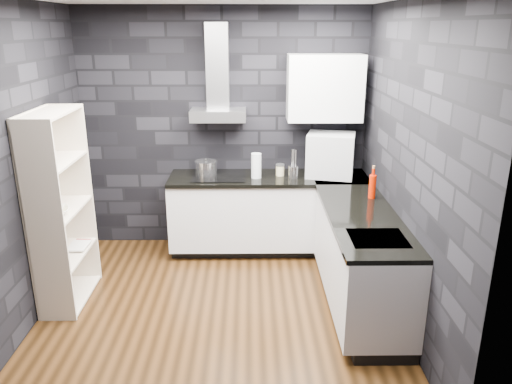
{
  "coord_description": "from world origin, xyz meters",
  "views": [
    {
      "loc": [
        0.3,
        -3.99,
        2.49
      ],
      "look_at": [
        0.35,
        0.45,
        1.0
      ],
      "focal_mm": 35.0,
      "sensor_mm": 36.0,
      "label": 1
    }
  ],
  "objects_px": {
    "appliance_garage": "(330,156)",
    "pot": "(206,168)",
    "red_bottle": "(372,187)",
    "fruit_bowl": "(55,211)",
    "utensil_crock": "(293,172)",
    "bookshelf": "(61,210)",
    "storage_jar": "(280,171)",
    "glass_vase": "(256,166)"
  },
  "relations": [
    {
      "from": "utensil_crock",
      "to": "appliance_garage",
      "type": "xyz_separation_m",
      "value": [
        0.41,
        0.08,
        0.16
      ]
    },
    {
      "from": "pot",
      "to": "storage_jar",
      "type": "relative_size",
      "value": 2.07
    },
    {
      "from": "glass_vase",
      "to": "utensil_crock",
      "type": "bearing_deg",
      "value": -1.82
    },
    {
      "from": "bookshelf",
      "to": "storage_jar",
      "type": "bearing_deg",
      "value": 36.76
    },
    {
      "from": "storage_jar",
      "to": "appliance_garage",
      "type": "bearing_deg",
      "value": -1.77
    },
    {
      "from": "storage_jar",
      "to": "utensil_crock",
      "type": "bearing_deg",
      "value": -33.92
    },
    {
      "from": "red_bottle",
      "to": "fruit_bowl",
      "type": "xyz_separation_m",
      "value": [
        -2.89,
        -0.43,
        -0.08
      ]
    },
    {
      "from": "pot",
      "to": "appliance_garage",
      "type": "distance_m",
      "value": 1.38
    },
    {
      "from": "appliance_garage",
      "to": "fruit_bowl",
      "type": "xyz_separation_m",
      "value": [
        -2.6,
        -1.19,
        -0.19
      ]
    },
    {
      "from": "glass_vase",
      "to": "red_bottle",
      "type": "height_order",
      "value": "glass_vase"
    },
    {
      "from": "utensil_crock",
      "to": "pot",
      "type": "bearing_deg",
      "value": 173.32
    },
    {
      "from": "utensil_crock",
      "to": "red_bottle",
      "type": "bearing_deg",
      "value": -43.9
    },
    {
      "from": "utensil_crock",
      "to": "appliance_garage",
      "type": "relative_size",
      "value": 0.27
    },
    {
      "from": "appliance_garage",
      "to": "red_bottle",
      "type": "relative_size",
      "value": 2.2
    },
    {
      "from": "appliance_garage",
      "to": "pot",
      "type": "bearing_deg",
      "value": -168.3
    },
    {
      "from": "storage_jar",
      "to": "bookshelf",
      "type": "relative_size",
      "value": 0.06
    },
    {
      "from": "storage_jar",
      "to": "utensil_crock",
      "type": "distance_m",
      "value": 0.17
    },
    {
      "from": "red_bottle",
      "to": "fruit_bowl",
      "type": "distance_m",
      "value": 2.92
    },
    {
      "from": "red_bottle",
      "to": "storage_jar",
      "type": "bearing_deg",
      "value": 137.56
    },
    {
      "from": "storage_jar",
      "to": "red_bottle",
      "type": "bearing_deg",
      "value": -42.44
    },
    {
      "from": "appliance_garage",
      "to": "bookshelf",
      "type": "height_order",
      "value": "bookshelf"
    },
    {
      "from": "pot",
      "to": "red_bottle",
      "type": "bearing_deg",
      "value": -25.4
    },
    {
      "from": "glass_vase",
      "to": "storage_jar",
      "type": "height_order",
      "value": "glass_vase"
    },
    {
      "from": "pot",
      "to": "fruit_bowl",
      "type": "height_order",
      "value": "pot"
    },
    {
      "from": "pot",
      "to": "fruit_bowl",
      "type": "xyz_separation_m",
      "value": [
        -1.23,
        -1.22,
        -0.04
      ]
    },
    {
      "from": "utensil_crock",
      "to": "bookshelf",
      "type": "xyz_separation_m",
      "value": [
        -2.19,
        -0.98,
        -0.07
      ]
    },
    {
      "from": "pot",
      "to": "storage_jar",
      "type": "xyz_separation_m",
      "value": [
        0.82,
        -0.02,
        -0.02
      ]
    },
    {
      "from": "glass_vase",
      "to": "bookshelf",
      "type": "height_order",
      "value": "bookshelf"
    },
    {
      "from": "appliance_garage",
      "to": "fruit_bowl",
      "type": "distance_m",
      "value": 2.86
    },
    {
      "from": "glass_vase",
      "to": "fruit_bowl",
      "type": "xyz_separation_m",
      "value": [
        -1.78,
        -1.12,
        -0.1
      ]
    },
    {
      "from": "red_bottle",
      "to": "utensil_crock",
      "type": "bearing_deg",
      "value": 136.1
    },
    {
      "from": "bookshelf",
      "to": "fruit_bowl",
      "type": "xyz_separation_m",
      "value": [
        0.0,
        -0.13,
        0.04
      ]
    },
    {
      "from": "bookshelf",
      "to": "pot",
      "type": "bearing_deg",
      "value": 50.76
    },
    {
      "from": "storage_jar",
      "to": "red_bottle",
      "type": "relative_size",
      "value": 0.5
    },
    {
      "from": "appliance_garage",
      "to": "bookshelf",
      "type": "relative_size",
      "value": 0.28
    },
    {
      "from": "red_bottle",
      "to": "fruit_bowl",
      "type": "height_order",
      "value": "red_bottle"
    },
    {
      "from": "utensil_crock",
      "to": "fruit_bowl",
      "type": "bearing_deg",
      "value": -153.09
    },
    {
      "from": "glass_vase",
      "to": "appliance_garage",
      "type": "height_order",
      "value": "appliance_garage"
    },
    {
      "from": "utensil_crock",
      "to": "appliance_garage",
      "type": "bearing_deg",
      "value": 10.59
    },
    {
      "from": "glass_vase",
      "to": "pot",
      "type": "bearing_deg",
      "value": 169.83
    },
    {
      "from": "storage_jar",
      "to": "appliance_garage",
      "type": "height_order",
      "value": "appliance_garage"
    },
    {
      "from": "storage_jar",
      "to": "utensil_crock",
      "type": "relative_size",
      "value": 0.85
    }
  ]
}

